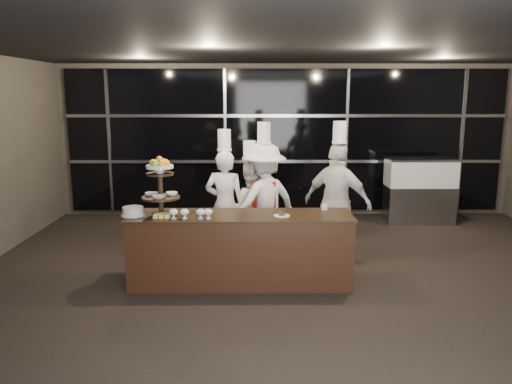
{
  "coord_description": "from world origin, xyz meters",
  "views": [
    {
      "loc": [
        -0.66,
        -4.97,
        2.42
      ],
      "look_at": [
        -0.62,
        1.48,
        1.15
      ],
      "focal_mm": 35.0,
      "sensor_mm": 36.0,
      "label": 1
    }
  ],
  "objects_px": {
    "display_stand": "(160,182)",
    "display_case": "(420,187)",
    "chef_a": "(225,203)",
    "chef_c": "(264,202)",
    "buffet_counter": "(241,249)",
    "chef_b": "(250,208)",
    "chef_d": "(337,202)",
    "layer_cake": "(133,211)"
  },
  "relations": [
    {
      "from": "display_stand",
      "to": "display_case",
      "type": "height_order",
      "value": "display_stand"
    },
    {
      "from": "chef_a",
      "to": "chef_c",
      "type": "bearing_deg",
      "value": -3.84
    },
    {
      "from": "buffet_counter",
      "to": "display_stand",
      "type": "relative_size",
      "value": 3.81
    },
    {
      "from": "chef_a",
      "to": "chef_b",
      "type": "xyz_separation_m",
      "value": [
        0.36,
        0.11,
        -0.1
      ]
    },
    {
      "from": "display_stand",
      "to": "chef_c",
      "type": "height_order",
      "value": "chef_c"
    },
    {
      "from": "display_case",
      "to": "chef_b",
      "type": "bearing_deg",
      "value": -147.97
    },
    {
      "from": "chef_a",
      "to": "chef_d",
      "type": "relative_size",
      "value": 0.94
    },
    {
      "from": "layer_cake",
      "to": "display_case",
      "type": "bearing_deg",
      "value": 34.18
    },
    {
      "from": "buffet_counter",
      "to": "display_stand",
      "type": "distance_m",
      "value": 1.33
    },
    {
      "from": "display_case",
      "to": "chef_c",
      "type": "relative_size",
      "value": 0.63
    },
    {
      "from": "layer_cake",
      "to": "chef_c",
      "type": "xyz_separation_m",
      "value": [
        1.66,
        1.02,
        -0.1
      ]
    },
    {
      "from": "layer_cake",
      "to": "chef_c",
      "type": "distance_m",
      "value": 1.95
    },
    {
      "from": "layer_cake",
      "to": "chef_a",
      "type": "relative_size",
      "value": 0.16
    },
    {
      "from": "buffet_counter",
      "to": "layer_cake",
      "type": "height_order",
      "value": "layer_cake"
    },
    {
      "from": "chef_a",
      "to": "chef_d",
      "type": "xyz_separation_m",
      "value": [
        1.63,
        -0.14,
        0.05
      ]
    },
    {
      "from": "buffet_counter",
      "to": "display_case",
      "type": "height_order",
      "value": "display_case"
    },
    {
      "from": "display_case",
      "to": "chef_a",
      "type": "xyz_separation_m",
      "value": [
        -3.58,
        -2.12,
        0.16
      ]
    },
    {
      "from": "chef_a",
      "to": "chef_b",
      "type": "bearing_deg",
      "value": 16.21
    },
    {
      "from": "display_stand",
      "to": "chef_b",
      "type": "xyz_separation_m",
      "value": [
        1.11,
        1.11,
        -0.59
      ]
    },
    {
      "from": "chef_b",
      "to": "display_stand",
      "type": "bearing_deg",
      "value": -135.01
    },
    {
      "from": "buffet_counter",
      "to": "layer_cake",
      "type": "distance_m",
      "value": 1.44
    },
    {
      "from": "chef_b",
      "to": "chef_d",
      "type": "relative_size",
      "value": 0.86
    },
    {
      "from": "chef_a",
      "to": "chef_d",
      "type": "height_order",
      "value": "chef_d"
    },
    {
      "from": "display_stand",
      "to": "layer_cake",
      "type": "height_order",
      "value": "display_stand"
    },
    {
      "from": "buffet_counter",
      "to": "layer_cake",
      "type": "relative_size",
      "value": 9.47
    },
    {
      "from": "display_stand",
      "to": "display_case",
      "type": "relative_size",
      "value": 0.58
    },
    {
      "from": "layer_cake",
      "to": "display_case",
      "type": "xyz_separation_m",
      "value": [
        4.67,
        3.17,
        -0.29
      ]
    },
    {
      "from": "buffet_counter",
      "to": "chef_a",
      "type": "distance_m",
      "value": 1.1
    },
    {
      "from": "display_stand",
      "to": "layer_cake",
      "type": "distance_m",
      "value": 0.51
    },
    {
      "from": "chef_a",
      "to": "chef_c",
      "type": "height_order",
      "value": "chef_c"
    },
    {
      "from": "chef_c",
      "to": "display_stand",
      "type": "bearing_deg",
      "value": -143.69
    },
    {
      "from": "display_stand",
      "to": "display_case",
      "type": "xyz_separation_m",
      "value": [
        4.33,
        3.12,
        -0.65
      ]
    },
    {
      "from": "buffet_counter",
      "to": "chef_c",
      "type": "bearing_deg",
      "value": 71.84
    },
    {
      "from": "display_case",
      "to": "layer_cake",
      "type": "bearing_deg",
      "value": -145.82
    },
    {
      "from": "chef_c",
      "to": "chef_b",
      "type": "bearing_deg",
      "value": 145.13
    },
    {
      "from": "layer_cake",
      "to": "chef_d",
      "type": "xyz_separation_m",
      "value": [
        2.72,
        0.92,
        -0.08
      ]
    },
    {
      "from": "layer_cake",
      "to": "chef_c",
      "type": "relative_size",
      "value": 0.15
    },
    {
      "from": "layer_cake",
      "to": "chef_a",
      "type": "xyz_separation_m",
      "value": [
        1.1,
        1.06,
        -0.13
      ]
    },
    {
      "from": "display_case",
      "to": "chef_b",
      "type": "distance_m",
      "value": 3.79
    },
    {
      "from": "display_stand",
      "to": "layer_cake",
      "type": "xyz_separation_m",
      "value": [
        -0.35,
        -0.05,
        -0.37
      ]
    },
    {
      "from": "chef_b",
      "to": "chef_d",
      "type": "height_order",
      "value": "chef_d"
    },
    {
      "from": "layer_cake",
      "to": "chef_b",
      "type": "xyz_separation_m",
      "value": [
        1.46,
        1.16,
        -0.23
      ]
    }
  ]
}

